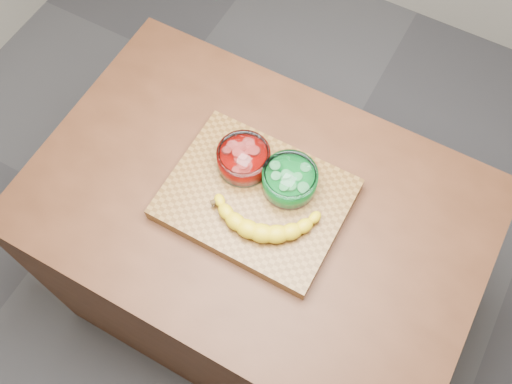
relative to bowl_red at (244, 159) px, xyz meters
The scene contains 6 objects.
ground 0.98m from the bowl_red, 41.64° to the right, with size 3.50×3.50×0.00m, color #515155.
counter 0.53m from the bowl_red, 41.64° to the right, with size 1.20×0.80×0.90m, color #4E2A17.
cutting_board 0.11m from the bowl_red, 41.64° to the right, with size 0.45×0.35×0.04m, color brown.
bowl_red is the anchor object (origin of this frame).
bowl_green 0.13m from the bowl_red, ahead, with size 0.14×0.14×0.07m.
banana 0.16m from the bowl_red, 42.67° to the right, with size 0.30×0.18×0.04m, color gold, non-canonical shape.
Camera 1 is at (0.31, -0.56, 2.24)m, focal length 40.00 mm.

